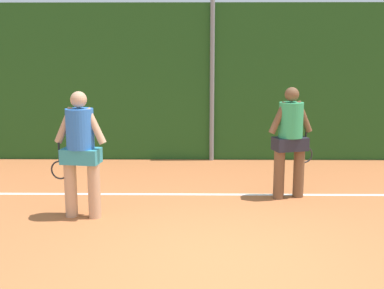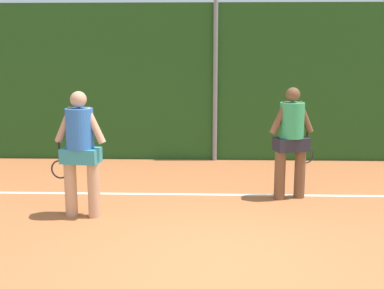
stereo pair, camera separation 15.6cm
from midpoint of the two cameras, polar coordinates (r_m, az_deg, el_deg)
name	(u,v)px [view 2 (the right image)]	position (r m, az deg, el deg)	size (l,w,h in m)	color
ground_plane	(218,215)	(7.64, 3.51, -8.06)	(30.99, 30.99, 0.00)	#B76638
hedge_fence_backdrop	(215,83)	(11.24, 3.05, 7.02)	(20.14, 0.25, 3.45)	#23511E
fence_post_center	(215,81)	(11.06, 3.07, 7.21)	(0.10, 0.10, 3.54)	gray
court_baseline_paint	(216,195)	(8.67, 3.31, -5.71)	(14.72, 0.10, 0.01)	white
player_foreground_near	(80,147)	(7.49, -12.02, -0.33)	(0.85, 0.40, 1.88)	tan
player_midcourt	(291,137)	(8.41, 11.78, 0.83)	(0.80, 0.46, 1.86)	brown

